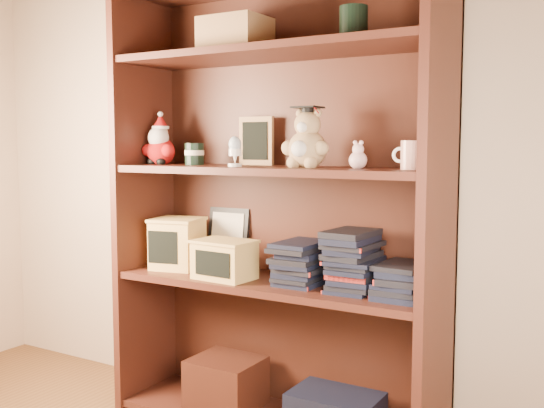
% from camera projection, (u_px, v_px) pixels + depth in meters
% --- Properties ---
extents(bookcase, '(1.20, 0.35, 1.60)m').
position_uv_depth(bookcase, '(279.00, 214.00, 2.26)').
color(bookcase, '#411C12').
rests_on(bookcase, ground).
extents(shelf_lower, '(1.14, 0.33, 0.02)m').
position_uv_depth(shelf_lower, '(272.00, 284.00, 2.24)').
color(shelf_lower, '#411C12').
rests_on(shelf_lower, ground).
extents(shelf_upper, '(1.14, 0.33, 0.02)m').
position_uv_depth(shelf_upper, '(272.00, 170.00, 2.20)').
color(shelf_upper, '#411C12').
rests_on(shelf_upper, ground).
extents(santa_plush, '(0.15, 0.11, 0.21)m').
position_uv_depth(santa_plush, '(160.00, 144.00, 2.44)').
color(santa_plush, '#A50F0F').
rests_on(santa_plush, shelf_upper).
extents(teachers_tin, '(0.07, 0.07, 0.08)m').
position_uv_depth(teachers_tin, '(194.00, 154.00, 2.37)').
color(teachers_tin, black).
rests_on(teachers_tin, shelf_upper).
extents(chalkboard_plaque, '(0.14, 0.08, 0.18)m').
position_uv_depth(chalkboard_plaque, '(256.00, 142.00, 2.36)').
color(chalkboard_plaque, '#9E7547').
rests_on(chalkboard_plaque, shelf_upper).
extents(egg_cup, '(0.05, 0.05, 0.10)m').
position_uv_depth(egg_cup, '(235.00, 150.00, 2.18)').
color(egg_cup, white).
rests_on(egg_cup, shelf_upper).
extents(grad_teddy_bear, '(0.17, 0.15, 0.21)m').
position_uv_depth(grad_teddy_bear, '(306.00, 144.00, 2.12)').
color(grad_teddy_bear, tan).
rests_on(grad_teddy_bear, shelf_upper).
extents(pink_figurine, '(0.06, 0.06, 0.09)m').
position_uv_depth(pink_figurine, '(358.00, 158.00, 2.03)').
color(pink_figurine, beige).
rests_on(pink_figurine, shelf_upper).
extents(teacher_mug, '(0.10, 0.07, 0.09)m').
position_uv_depth(teacher_mug, '(412.00, 155.00, 1.94)').
color(teacher_mug, silver).
rests_on(teacher_mug, shelf_upper).
extents(certificate_frame, '(0.18, 0.05, 0.23)m').
position_uv_depth(certificate_frame, '(228.00, 237.00, 2.49)').
color(certificate_frame, black).
rests_on(certificate_frame, shelf_lower).
extents(treats_box, '(0.21, 0.21, 0.19)m').
position_uv_depth(treats_box, '(177.00, 243.00, 2.44)').
color(treats_box, '#DCB15A').
rests_on(treats_box, shelf_lower).
extents(pencils_box, '(0.22, 0.16, 0.14)m').
position_uv_depth(pencils_box, '(224.00, 259.00, 2.26)').
color(pencils_box, '#DCB15A').
rests_on(pencils_box, shelf_lower).
extents(book_stack_left, '(0.14, 0.20, 0.14)m').
position_uv_depth(book_stack_left, '(301.00, 263.00, 2.17)').
color(book_stack_left, black).
rests_on(book_stack_left, shelf_lower).
extents(book_stack_mid, '(0.14, 0.20, 0.19)m').
position_uv_depth(book_stack_mid, '(354.00, 262.00, 2.07)').
color(book_stack_mid, black).
rests_on(book_stack_mid, shelf_lower).
extents(book_stack_right, '(0.14, 0.20, 0.10)m').
position_uv_depth(book_stack_right, '(403.00, 282.00, 1.99)').
color(book_stack_right, black).
rests_on(book_stack_right, shelf_lower).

